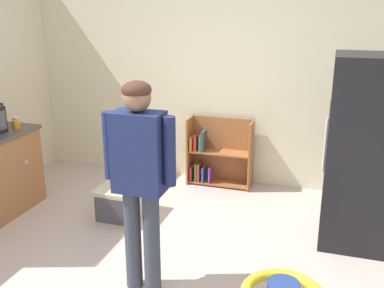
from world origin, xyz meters
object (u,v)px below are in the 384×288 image
Objects in this scene: bookshelf at (216,155)px; ketchup_bottle at (3,116)px; white_cup at (16,121)px; orange_cup at (16,124)px; pet_carrier at (121,201)px; standing_person at (140,170)px; refrigerator at (366,153)px.

bookshelf is 3.46× the size of ketchup_bottle.
ketchup_bottle is 0.16m from white_cup.
orange_cup is at bearing -146.31° from bookshelf.
white_cup is at bearing 177.29° from pet_carrier.
pet_carrier is (-0.73, 1.08, -0.83)m from standing_person.
bookshelf reaches higher than pet_carrier.
ketchup_bottle reaches higher than bookshelf.
standing_person is (0.00, -2.30, 0.64)m from bookshelf.
bookshelf is at bearing 149.42° from refrigerator.
standing_person is 17.66× the size of orange_cup.
standing_person is 2.32m from white_cup.
pet_carrier is (-0.73, -1.22, -0.19)m from bookshelf.
white_cup reaches higher than bookshelf.
orange_cup is at bearing 151.95° from standing_person.
white_cup is (0.15, 0.02, -0.05)m from ketchup_bottle.
ketchup_bottle is (-3.83, -0.19, 0.11)m from refrigerator.
orange_cup reaches higher than pet_carrier.
refrigerator is 3.59m from orange_cup.
ketchup_bottle is 0.27m from orange_cup.
bookshelf is 2.39m from standing_person.
refrigerator reaches higher than bookshelf.
orange_cup is (-1.18, -0.06, 0.77)m from pet_carrier.
refrigerator reaches higher than pet_carrier.
orange_cup is at bearing -177.00° from pet_carrier.
white_cup is (-2.02, -1.16, 0.58)m from bookshelf.
standing_person is at bearing -27.45° from ketchup_bottle.
standing_person is 3.04× the size of pet_carrier.
refrigerator is at bearing 2.88° from ketchup_bottle.
standing_person reaches higher than bookshelf.
refrigerator is at bearing 38.44° from standing_person.
refrigerator is 2.13m from standing_person.
orange_cup is (-3.58, -0.30, 0.06)m from refrigerator.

